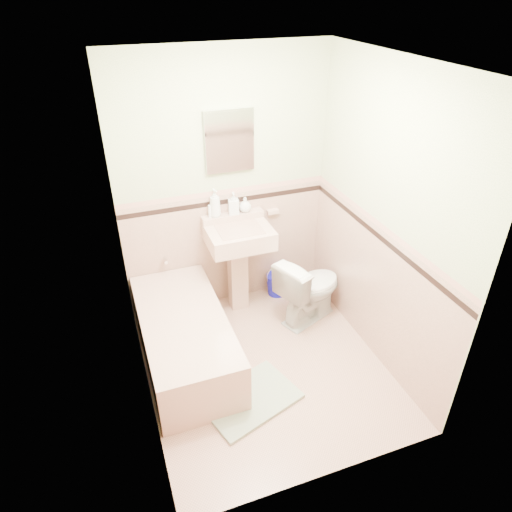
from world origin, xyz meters
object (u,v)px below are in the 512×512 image
object	(u,v)px
sink	(240,270)
soap_bottle_left	(215,203)
soap_bottle_right	(245,205)
toilet	(310,288)
soap_bottle_mid	(233,203)
shoe	(238,396)
bathtub	(185,340)
bucket	(277,284)
medicine_cabinet	(229,141)

from	to	relation	value
sink	soap_bottle_left	xyz separation A→B (m)	(-0.17, 0.18, 0.67)
soap_bottle_right	toilet	size ratio (longest dim) A/B	0.21
soap_bottle_mid	shoe	distance (m)	1.74
sink	soap_bottle_right	distance (m)	0.65
bathtub	soap_bottle_mid	size ratio (longest dim) A/B	7.09
bathtub	soap_bottle_right	bearing A→B (deg)	41.33
soap_bottle_mid	toilet	world-z (taller)	soap_bottle_mid
toilet	bucket	xyz separation A→B (m)	(-0.14, 0.48, -0.23)
sink	soap_bottle_left	size ratio (longest dim) A/B	3.48
soap_bottle_right	shoe	size ratio (longest dim) A/B	0.96
sink	bucket	bearing A→B (deg)	14.37
toilet	shoe	size ratio (longest dim) A/B	4.62
bathtub	toilet	xyz separation A→B (m)	(1.28, 0.17, 0.13)
sink	bathtub	bearing A→B (deg)	-142.07
soap_bottle_right	toilet	bearing A→B (deg)	-48.97
medicine_cabinet	soap_bottle_left	bearing A→B (deg)	-169.83
soap_bottle_mid	medicine_cabinet	bearing A→B (deg)	111.93
bathtub	sink	xyz separation A→B (m)	(0.68, 0.53, 0.25)
bucket	bathtub	bearing A→B (deg)	-150.32
medicine_cabinet	bathtub	bearing A→B (deg)	-132.58
soap_bottle_mid	shoe	world-z (taller)	soap_bottle_mid
bathtub	sink	size ratio (longest dim) A/B	1.59
bathtub	soap_bottle_left	xyz separation A→B (m)	(0.51, 0.71, 0.92)
toilet	shoe	world-z (taller)	toilet
bucket	soap_bottle_mid	bearing A→B (deg)	171.78
sink	shoe	world-z (taller)	sink
bucket	shoe	bearing A→B (deg)	-124.27
soap_bottle_mid	soap_bottle_right	distance (m)	0.12
medicine_cabinet	bucket	world-z (taller)	medicine_cabinet
soap_bottle_right	shoe	distance (m)	1.75
soap_bottle_mid	soap_bottle_right	size ratio (longest dim) A/B	1.45
soap_bottle_mid	shoe	size ratio (longest dim) A/B	1.39
soap_bottle_right	bucket	world-z (taller)	soap_bottle_right
bathtub	sink	bearing A→B (deg)	37.93
soap_bottle_right	shoe	bearing A→B (deg)	-111.83
soap_bottle_left	soap_bottle_mid	world-z (taller)	soap_bottle_left
soap_bottle_left	shoe	size ratio (longest dim) A/B	1.78
medicine_cabinet	toilet	xyz separation A→B (m)	(0.60, -0.57, -1.35)
medicine_cabinet	soap_bottle_mid	size ratio (longest dim) A/B	2.62
sink	soap_bottle_right	bearing A→B (deg)	54.73
soap_bottle_right	shoe	xyz separation A→B (m)	(-0.53, -1.32, -1.02)
bathtub	shoe	size ratio (longest dim) A/B	9.88
soap_bottle_left	toilet	world-z (taller)	soap_bottle_left
sink	bucket	size ratio (longest dim) A/B	4.03
soap_bottle_mid	toilet	bearing A→B (deg)	-42.69
shoe	sink	bearing A→B (deg)	76.81
sink	shoe	size ratio (longest dim) A/B	6.21
soap_bottle_left	soap_bottle_right	xyz separation A→B (m)	(0.29, 0.00, -0.06)
soap_bottle_left	soap_bottle_right	size ratio (longest dim) A/B	1.85
soap_bottle_mid	bucket	bearing A→B (deg)	-8.22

